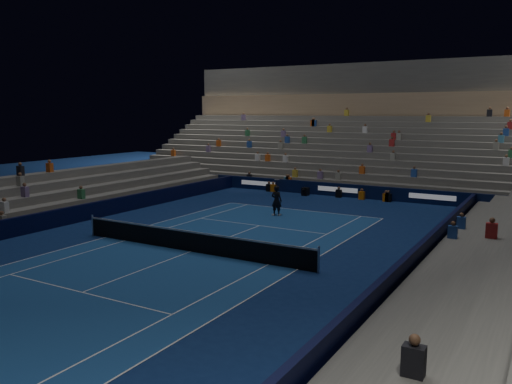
{
  "coord_description": "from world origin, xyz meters",
  "views": [
    {
      "loc": [
        14.41,
        -18.74,
        6.42
      ],
      "look_at": [
        0.0,
        6.0,
        2.0
      ],
      "focal_mm": 36.61,
      "sensor_mm": 36.0,
      "label": 1
    }
  ],
  "objects": [
    {
      "name": "grandstand_main",
      "position": [
        0.0,
        27.9,
        3.38
      ],
      "size": [
        44.0,
        15.2,
        11.2
      ],
      "color": "#61605C",
      "rests_on": "ground"
    },
    {
      "name": "sponsor_barrier_west",
      "position": [
        -9.7,
        0.0,
        0.5
      ],
      "size": [
        0.25,
        37.0,
        1.0
      ],
      "primitive_type": "cube",
      "color": "black",
      "rests_on": "ground"
    },
    {
      "name": "grandstand_west",
      "position": [
        -13.17,
        0.0,
        0.92
      ],
      "size": [
        5.0,
        37.0,
        2.5
      ],
      "color": "slate",
      "rests_on": "ground"
    },
    {
      "name": "tennis_player",
      "position": [
        -0.55,
        9.49,
        0.95
      ],
      "size": [
        0.71,
        0.48,
        1.89
      ],
      "primitive_type": "imported",
      "rotation": [
        0.0,
        0.0,
        3.18
      ],
      "color": "black",
      "rests_on": "ground"
    },
    {
      "name": "broadcast_camera",
      "position": [
        -2.34,
        17.61,
        0.32
      ],
      "size": [
        0.47,
        0.92,
        0.62
      ],
      "color": "black",
      "rests_on": "ground"
    },
    {
      "name": "tennis_net",
      "position": [
        0.0,
        0.0,
        0.5
      ],
      "size": [
        12.9,
        0.1,
        1.1
      ],
      "color": "#B2B2B7",
      "rests_on": "ground"
    },
    {
      "name": "sponsor_barrier_east",
      "position": [
        9.7,
        0.0,
        0.5
      ],
      "size": [
        0.25,
        37.0,
        1.0
      ],
      "primitive_type": "cube",
      "color": "#080C33",
      "rests_on": "ground"
    },
    {
      "name": "court_surface",
      "position": [
        0.0,
        0.0,
        0.01
      ],
      "size": [
        10.97,
        23.77,
        0.01
      ],
      "primitive_type": "cube",
      "color": "navy",
      "rests_on": "ground"
    },
    {
      "name": "ground",
      "position": [
        0.0,
        0.0,
        0.0
      ],
      "size": [
        90.0,
        90.0,
        0.0
      ],
      "primitive_type": "plane",
      "color": "navy",
      "rests_on": "ground"
    },
    {
      "name": "grandstand_east",
      "position": [
        13.17,
        0.0,
        0.92
      ],
      "size": [
        5.0,
        37.0,
        2.5
      ],
      "color": "slate",
      "rests_on": "ground"
    },
    {
      "name": "sponsor_barrier_far",
      "position": [
        0.0,
        18.5,
        0.5
      ],
      "size": [
        44.0,
        0.25,
        1.0
      ],
      "primitive_type": "cube",
      "color": "black",
      "rests_on": "ground"
    }
  ]
}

